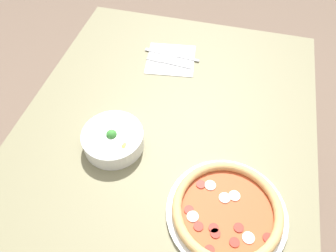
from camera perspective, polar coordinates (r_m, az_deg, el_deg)
name	(u,v)px	position (r m, az deg, el deg)	size (l,w,h in m)	color
ground_plane	(163,230)	(1.71, -0.80, -17.72)	(8.00, 8.00, 0.00)	brown
dining_table	(161,158)	(1.11, -1.18, -5.56)	(1.31, 0.95, 0.77)	#706B4C
pizza	(227,211)	(0.91, 10.22, -14.35)	(0.32, 0.32, 0.04)	white
bowl	(113,139)	(1.01, -9.53, -2.19)	(0.19, 0.19, 0.07)	white
napkin	(171,59)	(1.29, 0.49, 11.53)	(0.20, 0.20, 0.00)	white
fork	(170,63)	(1.27, 0.27, 10.88)	(0.03, 0.18, 0.00)	silver
knife	(175,56)	(1.30, 1.15, 12.17)	(0.03, 0.22, 0.01)	silver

